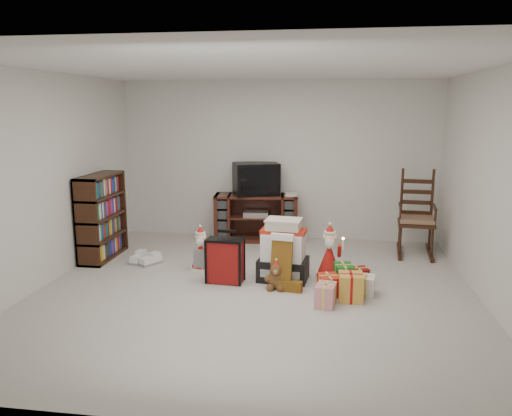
{
  "coord_description": "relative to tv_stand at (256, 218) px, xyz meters",
  "views": [
    {
      "loc": [
        0.8,
        -5.38,
        2.08
      ],
      "look_at": [
        -0.08,
        0.6,
        0.86
      ],
      "focal_mm": 35.0,
      "sensor_mm": 36.0,
      "label": 1
    }
  ],
  "objects": [
    {
      "name": "teddy_bear",
      "position": [
        0.55,
        -2.12,
        -0.23
      ],
      "size": [
        0.21,
        0.19,
        0.31
      ],
      "color": "brown",
      "rests_on": "floor"
    },
    {
      "name": "gift_cluster",
      "position": [
        1.34,
        -2.17,
        -0.25
      ],
      "size": [
        0.71,
        0.99,
        0.24
      ],
      "color": "#B62414",
      "rests_on": "floor"
    },
    {
      "name": "crt_television",
      "position": [
        -0.0,
        0.02,
        0.62
      ],
      "size": [
        0.8,
        0.69,
        0.5
      ],
      "rotation": [
        0.0,
        0.0,
        0.35
      ],
      "color": "black",
      "rests_on": "tv_stand"
    },
    {
      "name": "red_suitcase",
      "position": [
        -0.08,
        -1.99,
        -0.09
      ],
      "size": [
        0.43,
        0.25,
        0.64
      ],
      "rotation": [
        0.0,
        0.0,
        -0.06
      ],
      "color": "maroon",
      "rests_on": "floor"
    },
    {
      "name": "rocking_chair",
      "position": [
        2.38,
        -0.36,
        0.06
      ],
      "size": [
        0.59,
        0.88,
        1.26
      ],
      "rotation": [
        0.0,
        0.0,
        -0.1
      ],
      "color": "#361C0E",
      "rests_on": "floor"
    },
    {
      "name": "stocking",
      "position": [
        0.61,
        -2.11,
        -0.04
      ],
      "size": [
        0.33,
        0.18,
        0.67
      ],
      "primitive_type": null,
      "rotation": [
        0.0,
        0.0,
        -0.16
      ],
      "color": "#0C6D17",
      "rests_on": "floor"
    },
    {
      "name": "room",
      "position": [
        0.32,
        -2.24,
        0.88
      ],
      "size": [
        5.01,
        5.01,
        2.51
      ],
      "color": "#B9B3A9",
      "rests_on": "ground"
    },
    {
      "name": "tv_stand",
      "position": [
        0.0,
        0.0,
        0.0
      ],
      "size": [
        1.33,
        0.58,
        0.74
      ],
      "rotation": [
        0.0,
        0.0,
        0.1
      ],
      "color": "#4A1E15",
      "rests_on": "floor"
    },
    {
      "name": "gift_pile",
      "position": [
        0.6,
        -1.79,
        -0.04
      ],
      "size": [
        0.63,
        0.48,
        0.74
      ],
      "rotation": [
        0.0,
        0.0,
        -0.1
      ],
      "color": "black",
      "rests_on": "floor"
    },
    {
      "name": "sneaker_pair",
      "position": [
        -1.32,
        -1.42,
        -0.31
      ],
      "size": [
        0.42,
        0.33,
        0.11
      ],
      "rotation": [
        0.0,
        0.0,
        -0.3
      ],
      "color": "white",
      "rests_on": "floor"
    },
    {
      "name": "mrs_claus_figurine",
      "position": [
        -0.5,
        -1.56,
        -0.15
      ],
      "size": [
        0.28,
        0.27,
        0.58
      ],
      "color": "#B51913",
      "rests_on": "floor"
    },
    {
      "name": "santa_figurine",
      "position": [
        1.15,
        -1.59,
        -0.11
      ],
      "size": [
        0.33,
        0.31,
        0.67
      ],
      "color": "#B51913",
      "rests_on": "floor"
    },
    {
      "name": "bookshelf",
      "position": [
        -1.99,
        -1.23,
        0.2
      ],
      "size": [
        0.32,
        0.96,
        1.18
      ],
      "color": "#361C0E",
      "rests_on": "floor"
    }
  ]
}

